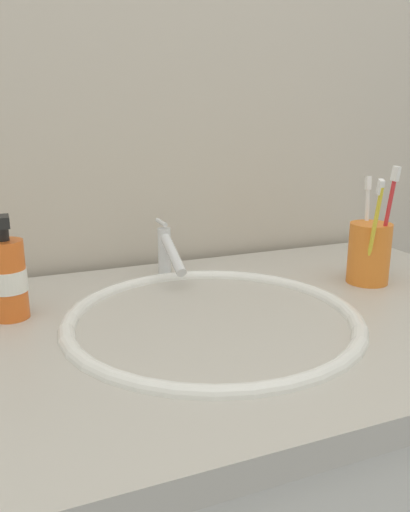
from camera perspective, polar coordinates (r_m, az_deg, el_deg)
tiled_wall_back at (r=1.03m, az=-9.43°, el=19.74°), size 2.36×0.04×2.40m
sink_basin at (r=0.77m, az=0.85°, el=-9.42°), size 0.44×0.44×0.10m
faucet at (r=0.93m, az=-4.22°, el=0.49°), size 0.02×0.14×0.10m
toothbrush_cup at (r=0.95m, az=17.81°, el=0.30°), size 0.07×0.07×0.11m
toothbrush_yellow at (r=0.89m, az=18.36°, el=3.06°), size 0.03×0.06×0.19m
toothbrush_red at (r=0.92m, az=19.59°, el=3.93°), size 0.01×0.03×0.20m
toothbrush_white at (r=0.96m, az=17.58°, el=3.81°), size 0.02×0.04×0.18m
soap_dispenser at (r=0.80m, az=-21.12°, el=-2.30°), size 0.05×0.06×0.16m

